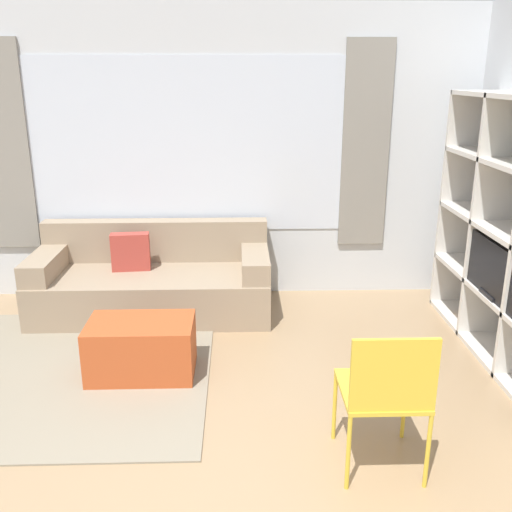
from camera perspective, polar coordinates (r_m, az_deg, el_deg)
The scene contains 5 objects.
wall_back at distance 5.46m, azimuth -6.85°, elevation 9.91°, with size 6.63×0.11×2.70m.
area_rug at distance 4.57m, azimuth -21.60°, elevation -10.77°, with size 2.62×2.10×0.01m, color gray.
couch_main at distance 5.29m, azimuth -10.26°, elevation -2.52°, with size 2.10×0.89×0.78m.
ottoman at distance 4.24m, azimuth -11.37°, elevation -9.04°, with size 0.75×0.47×0.41m.
folding_chair at distance 3.14m, azimuth 12.87°, elevation -12.79°, with size 0.44×0.46×0.86m.
Camera 1 is at (0.47, -2.06, 2.09)m, focal length 40.00 mm.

